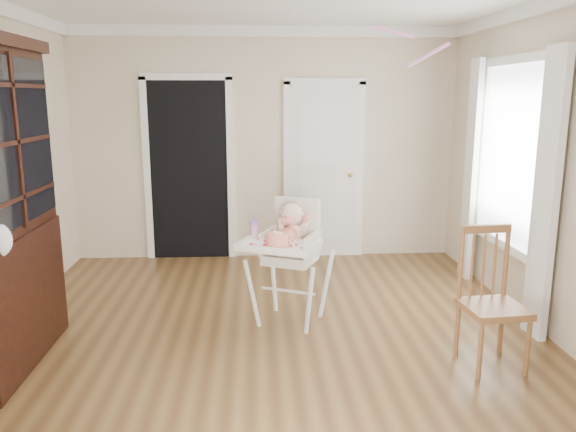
{
  "coord_description": "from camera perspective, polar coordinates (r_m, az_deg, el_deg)",
  "views": [
    {
      "loc": [
        -0.11,
        -4.17,
        1.92
      ],
      "look_at": [
        0.15,
        0.32,
        0.96
      ],
      "focal_mm": 35.0,
      "sensor_mm": 36.0,
      "label": 1
    }
  ],
  "objects": [
    {
      "name": "floor",
      "position": [
        4.59,
        -1.67,
        -12.68
      ],
      "size": [
        5.0,
        5.0,
        0.0
      ],
      "primitive_type": "plane",
      "color": "#52371C",
      "rests_on": "ground"
    },
    {
      "name": "wall_back",
      "position": [
        6.69,
        -2.35,
        7.18
      ],
      "size": [
        4.5,
        0.0,
        4.5
      ],
      "primitive_type": "plane",
      "rotation": [
        1.57,
        0.0,
        0.0
      ],
      "color": "beige",
      "rests_on": "floor"
    },
    {
      "name": "wall_right",
      "position": [
        4.82,
        26.1,
        4.04
      ],
      "size": [
        0.0,
        5.0,
        5.0
      ],
      "primitive_type": "plane",
      "rotation": [
        1.57,
        0.0,
        -1.57
      ],
      "color": "beige",
      "rests_on": "floor"
    },
    {
      "name": "doorway",
      "position": [
        6.75,
        -10.03,
        4.98
      ],
      "size": [
        1.06,
        0.05,
        2.22
      ],
      "color": "black",
      "rests_on": "wall_back"
    },
    {
      "name": "closet_door",
      "position": [
        6.75,
        3.65,
        4.43
      ],
      "size": [
        0.96,
        0.09,
        2.13
      ],
      "color": "white",
      "rests_on": "wall_back"
    },
    {
      "name": "window_right",
      "position": [
        5.5,
        21.37,
        4.63
      ],
      "size": [
        0.13,
        1.84,
        2.3
      ],
      "color": "white",
      "rests_on": "wall_right"
    },
    {
      "name": "high_chair",
      "position": [
        4.75,
        0.2,
        -3.17
      ],
      "size": [
        0.87,
        0.95,
        1.09
      ],
      "rotation": [
        0.0,
        0.0,
        -0.42
      ],
      "color": "white",
      "rests_on": "floor"
    },
    {
      "name": "baby",
      "position": [
        4.74,
        0.34,
        -1.41
      ],
      "size": [
        0.28,
        0.3,
        0.45
      ],
      "rotation": [
        0.0,
        0.0,
        -0.42
      ],
      "color": "beige",
      "rests_on": "high_chair"
    },
    {
      "name": "cake",
      "position": [
        4.45,
        -1.1,
        -2.4
      ],
      "size": [
        0.23,
        0.23,
        0.11
      ],
      "color": "silver",
      "rests_on": "high_chair"
    },
    {
      "name": "sippy_cup",
      "position": [
        4.72,
        -3.49,
        -1.26
      ],
      "size": [
        0.08,
        0.08,
        0.19
      ],
      "rotation": [
        0.0,
        0.0,
        -0.42
      ],
      "color": "pink",
      "rests_on": "high_chair"
    },
    {
      "name": "dining_chair",
      "position": [
        4.32,
        19.97,
        -8.31
      ],
      "size": [
        0.45,
        0.45,
        1.01
      ],
      "rotation": [
        0.0,
        0.0,
        0.1
      ],
      "color": "brown",
      "rests_on": "floor"
    },
    {
      "name": "streamer",
      "position": [
        4.92,
        10.52,
        17.95
      ],
      "size": [
        0.28,
        0.43,
        0.15
      ],
      "primitive_type": null,
      "rotation": [
        0.26,
        0.0,
        0.55
      ],
      "color": "pink",
      "rests_on": "ceiling"
    }
  ]
}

